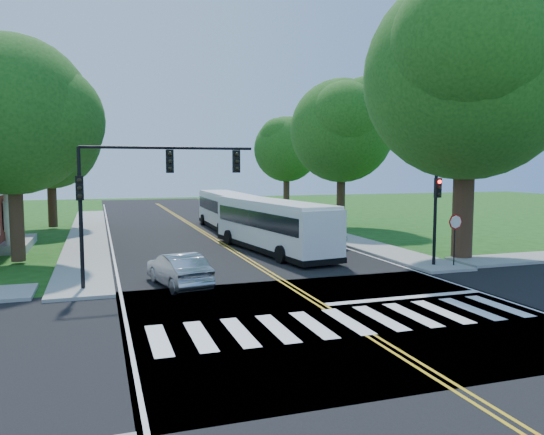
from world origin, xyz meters
name	(u,v)px	position (x,y,z in m)	size (l,w,h in m)	color
ground	(340,317)	(0.00, 0.00, 0.00)	(140.00, 140.00, 0.00)	#1B4411
road	(221,243)	(0.00, 18.00, 0.01)	(14.00, 96.00, 0.01)	black
cross_road	(340,317)	(0.00, 0.00, 0.01)	(60.00, 12.00, 0.01)	black
center_line	(208,235)	(0.00, 22.00, 0.01)	(0.36, 70.00, 0.01)	gold
edge_line_w	(110,239)	(-6.80, 22.00, 0.01)	(0.12, 70.00, 0.01)	silver
edge_line_e	(296,232)	(6.80, 22.00, 0.01)	(0.12, 70.00, 0.01)	silver
crosswalk	(347,321)	(0.00, -0.50, 0.02)	(12.60, 3.00, 0.01)	silver
stop_bar	(406,297)	(3.50, 1.60, 0.02)	(6.60, 0.40, 0.01)	silver
sidewalk_nw	(88,234)	(-8.30, 25.00, 0.07)	(2.60, 40.00, 0.15)	gray
sidewalk_ne	(300,226)	(8.30, 25.00, 0.07)	(2.60, 40.00, 0.15)	gray
tree_ne_big	(467,77)	(11.00, 8.00, 9.62)	(10.80, 10.80, 14.91)	#342415
tree_west_near	(12,116)	(-11.50, 14.00, 7.53)	(8.00, 8.00, 11.40)	#342415
tree_west_far	(50,141)	(-11.00, 30.00, 7.00)	(7.60, 7.60, 10.67)	#342415
tree_east_mid	(342,131)	(11.50, 24.00, 7.86)	(8.40, 8.40, 11.93)	#342415
tree_east_far	(287,149)	(12.50, 40.00, 6.86)	(7.20, 7.20, 10.34)	#342415
signal_nw	(141,182)	(-5.86, 6.43, 4.38)	(7.15, 0.46, 5.66)	black
signal_ne	(436,208)	(8.20, 6.44, 2.96)	(0.30, 0.46, 4.40)	black
stop_sign	(455,227)	(9.00, 5.98, 2.03)	(0.76, 0.08, 2.53)	black
bus_lead	(273,225)	(2.10, 13.52, 1.60)	(4.12, 11.85, 3.00)	white
bus_follow	(226,210)	(2.11, 25.21, 1.55)	(2.86, 11.30, 2.91)	white
hatchback	(178,270)	(-4.44, 6.20, 0.72)	(1.49, 4.28, 1.41)	#A4A7AB
suv	(309,234)	(5.04, 15.10, 0.73)	(2.37, 5.14, 1.43)	#A5A8AC
dark_sedan	(290,226)	(5.75, 20.53, 0.66)	(1.80, 4.43, 1.29)	black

